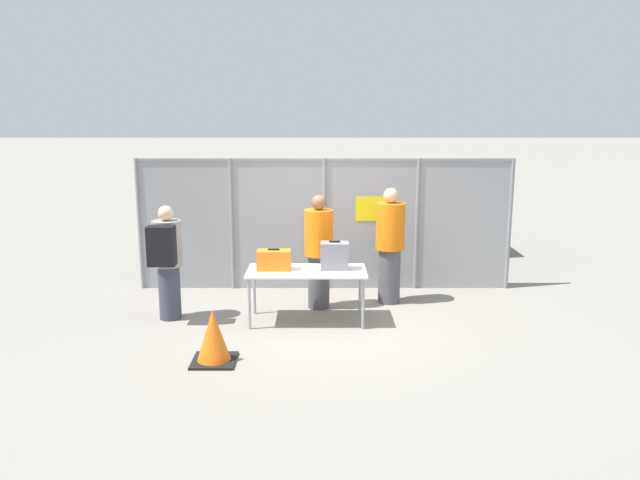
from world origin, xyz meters
name	(u,v)px	position (x,y,z in m)	size (l,w,h in m)	color
ground_plane	(326,325)	(0.00, 0.00, 0.00)	(120.00, 120.00, 0.00)	gray
fence_section	(325,222)	(0.01, 1.84, 1.13)	(6.17, 0.07, 2.17)	gray
inspection_table	(307,274)	(-0.26, 0.16, 0.68)	(1.67, 0.78, 0.74)	silver
suitcase_orange	(274,260)	(-0.72, 0.19, 0.88)	(0.47, 0.25, 0.30)	orange
suitcase_grey	(335,256)	(0.13, 0.23, 0.94)	(0.39, 0.27, 0.41)	slate
traveler_hooded	(167,258)	(-2.22, 0.22, 0.90)	(0.40, 0.63, 1.64)	#383D4C
security_worker_near	(319,250)	(-0.09, 0.78, 0.89)	(0.43, 0.43, 1.72)	#4C4C51
security_worker_far	(390,244)	(1.00, 1.05, 0.93)	(0.44, 0.44, 1.79)	#4C4C51
utility_trailer	(415,231)	(1.92, 4.61, 0.45)	(4.45, 2.05, 0.76)	#4C6B47
traffic_cone	(214,338)	(-1.33, -1.31, 0.30)	(0.52, 0.52, 0.65)	black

